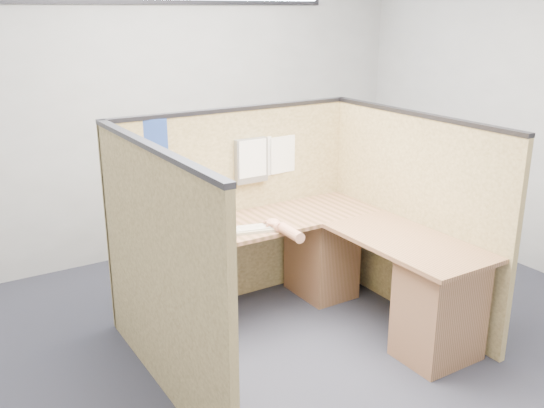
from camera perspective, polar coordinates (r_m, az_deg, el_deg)
floor at (r=4.27m, az=3.45°, el=-13.51°), size 5.00×5.00×0.00m
wall_back at (r=5.69m, az=-9.68°, el=9.31°), size 5.00×0.00×5.00m
cubicle_partitions at (r=4.26m, az=0.32°, el=-2.10°), size 2.06×1.83×1.53m
l_desk at (r=4.38m, az=3.35°, el=-6.81°), size 1.95×1.75×0.73m
laptop at (r=4.31m, az=-10.17°, el=-1.90°), size 0.33×0.33×0.22m
keyboard at (r=4.28m, az=-1.62°, el=-2.34°), size 0.45×0.24×0.03m
mouse at (r=4.30m, az=0.07°, el=-2.07°), size 0.12×0.08×0.05m
hand_forearm at (r=4.19m, az=1.24°, el=-2.41°), size 0.11×0.40×0.08m
blue_poster at (r=4.28m, az=-11.05°, el=6.10°), size 0.19×0.03×0.26m
american_flag at (r=4.26m, az=-12.71°, el=3.48°), size 0.22×0.01×0.37m
file_holder at (r=4.63m, az=-1.96°, el=4.12°), size 0.27×0.05×0.34m
paper_left at (r=4.81m, az=1.04°, el=4.67°), size 0.23×0.02×0.29m
paper_right at (r=4.69m, az=-1.30°, el=4.37°), size 0.24×0.02×0.31m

